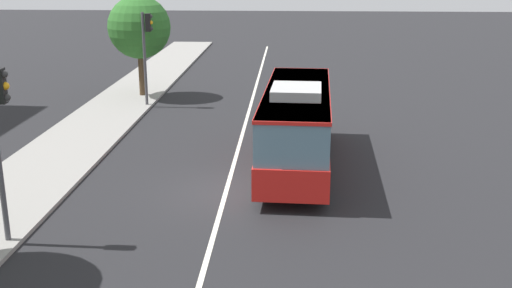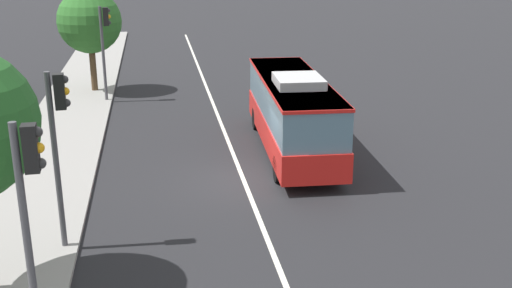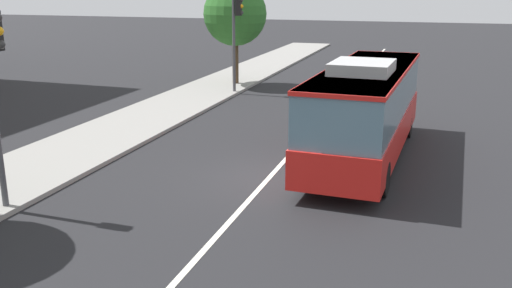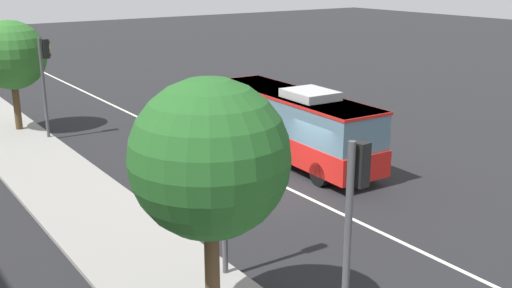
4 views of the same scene
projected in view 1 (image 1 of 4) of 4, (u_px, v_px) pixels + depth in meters
ground_plane at (226, 191)px, 21.97m from camera, size 160.00×160.00×0.00m
sidewalk_kerb at (24, 185)px, 22.35m from camera, size 80.00×3.77×0.14m
lane_centre_line at (226, 191)px, 21.97m from camera, size 76.00×0.16×0.01m
transit_bus at (297, 122)px, 24.11m from camera, size 10.10×2.94×3.46m
traffic_light_mid_block at (147, 43)px, 33.50m from camera, size 0.33×0.62×5.20m
traffic_light_far_corner at (0, 125)px, 16.90m from camera, size 0.34×0.62×5.20m
street_tree_kerbside_centre at (139, 28)px, 35.79m from camera, size 3.63×3.63×5.95m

